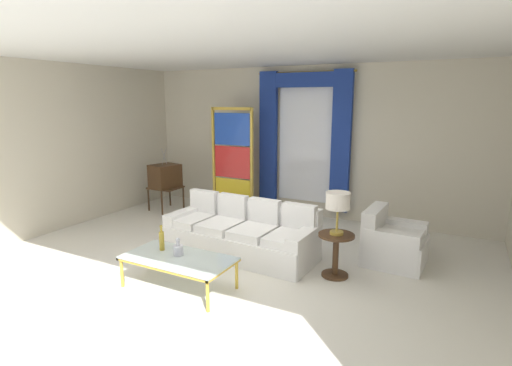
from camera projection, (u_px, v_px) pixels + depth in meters
ground_plane at (228, 266)px, 5.70m from camera, size 16.00×16.00×0.00m
wall_rear at (307, 142)px, 8.04m from camera, size 8.00×0.12×3.00m
wall_left at (81, 145)px, 7.59m from camera, size 0.12×7.00×3.00m
ceiling_slab at (254, 52)px, 5.77m from camera, size 8.00×7.60×0.04m
curtained_window at (304, 131)px, 7.85m from camera, size 2.00×0.17×2.70m
couch_white_long at (243, 234)px, 6.14m from camera, size 2.38×1.03×0.86m
coffee_table at (178, 260)px, 4.97m from camera, size 1.40×0.72×0.41m
bottle_blue_decanter at (178, 249)px, 5.01m from camera, size 0.13×0.13×0.23m
bottle_crystal_tall at (162, 240)px, 5.17m from camera, size 0.07×0.07×0.34m
vintage_tv at (165, 177)px, 8.45m from camera, size 0.63×0.69×1.35m
armchair_white at (391, 244)px, 5.77m from camera, size 0.86×0.85×0.80m
stained_glass_divider at (232, 164)px, 8.06m from camera, size 0.95×0.05×2.20m
peacock_figurine at (241, 210)px, 7.75m from camera, size 0.44×0.60×0.50m
round_side_table at (336, 251)px, 5.30m from camera, size 0.48×0.48×0.59m
table_lamp_brass at (338, 203)px, 5.16m from camera, size 0.32×0.32×0.57m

